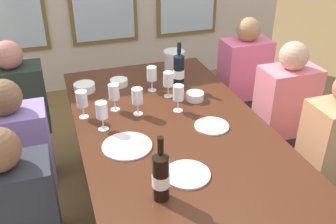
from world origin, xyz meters
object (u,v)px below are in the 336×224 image
white_plate_1 (187,174)px  wine_glass_3 (178,93)px  seated_person_6 (21,173)px  white_plate_0 (212,126)px  seated_person_5 (332,163)px  white_plate_2 (127,146)px  seated_person_0 (22,120)px  wine_glass_2 (82,99)px  tasting_bowl_2 (119,82)px  tasting_bowl_1 (84,87)px  seated_person_7 (283,121)px  tasting_bowl_0 (195,96)px  wine_glass_1 (114,92)px  wine_bottle_0 (161,176)px  wine_glass_7 (102,112)px  wine_bottle_1 (179,70)px  metal_pitcher (174,63)px  dining_table (179,147)px  wine_glass_4 (152,75)px  wine_glass_6 (137,97)px  seated_person_1 (242,87)px  wine_glass_0 (168,80)px

white_plate_1 → wine_glass_3: (0.17, 0.61, 0.12)m
seated_person_6 → white_plate_0: bearing=-9.7°
seated_person_5 → white_plate_1: bearing=-175.2°
white_plate_2 → seated_person_0: (-0.58, 0.87, -0.22)m
wine_glass_2 → seated_person_5: seated_person_5 is taller
wine_glass_3 → seated_person_5: seated_person_5 is taller
tasting_bowl_2 → seated_person_6: 0.91m
tasting_bowl_1 → seated_person_7: seated_person_7 is taller
white_plate_1 → tasting_bowl_2: size_ratio=1.80×
tasting_bowl_0 → seated_person_5: seated_person_5 is taller
white_plate_2 → wine_glass_1: size_ratio=1.54×
wine_bottle_0 → tasting_bowl_1: bearing=98.6°
tasting_bowl_2 → seated_person_6: seated_person_6 is taller
wine_glass_1 → wine_glass_7: size_ratio=1.00×
wine_bottle_1 → tasting_bowl_2: bearing=158.1°
wine_glass_1 → seated_person_0: (-0.60, 0.44, -0.34)m
metal_pitcher → seated_person_6: size_ratio=0.17×
dining_table → tasting_bowl_2: tasting_bowl_2 is taller
wine_glass_1 → seated_person_5: size_ratio=0.16×
wine_glass_4 → seated_person_7: 0.98m
tasting_bowl_0 → wine_glass_6: size_ratio=0.67×
white_plate_0 → tasting_bowl_2: (-0.40, 0.72, 0.02)m
dining_table → tasting_bowl_2: bearing=103.2°
seated_person_0 → seated_person_6: same height
seated_person_1 → seated_person_6: size_ratio=1.00×
white_plate_0 → white_plate_1: same height
white_plate_1 → seated_person_1: (0.95, 1.19, -0.22)m
tasting_bowl_0 → wine_glass_0: 0.21m
wine_glass_2 → wine_glass_4: (0.50, 0.23, -0.00)m
wine_glass_1 → wine_glass_2: (-0.20, -0.03, 0.00)m
tasting_bowl_1 → wine_glass_7: bearing=-86.1°
seated_person_1 → seated_person_6: 1.86m
wine_glass_3 → tasting_bowl_0: bearing=34.1°
dining_table → tasting_bowl_2: 0.80m
tasting_bowl_2 → wine_glass_2: wine_glass_2 is taller
wine_bottle_0 → tasting_bowl_0: bearing=59.2°
white_plate_1 → wine_bottle_1: bearing=72.8°
wine_bottle_0 → wine_bottle_1: bearing=66.4°
dining_table → tasting_bowl_1: 0.87m
seated_person_5 → dining_table: bearing=164.4°
tasting_bowl_0 → seated_person_5: (0.63, -0.64, -0.24)m
dining_table → seated_person_5: size_ratio=1.99×
tasting_bowl_1 → seated_person_7: (1.30, -0.49, -0.24)m
tasting_bowl_1 → wine_glass_7: (0.04, -0.54, 0.09)m
wine_glass_2 → wine_glass_1: bearing=9.5°
wine_glass_2 → wine_glass_3: bearing=-10.2°
wine_glass_7 → seated_person_6: bearing=177.9°
tasting_bowl_1 → seated_person_7: 1.41m
wine_glass_3 → seated_person_0: seated_person_0 is taller
dining_table → white_plate_1: white_plate_1 is taller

